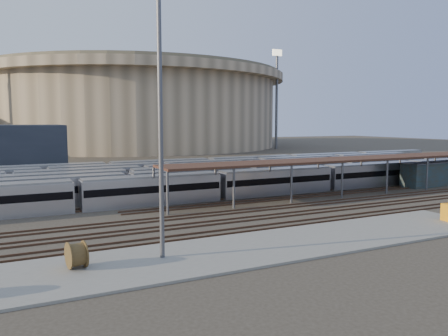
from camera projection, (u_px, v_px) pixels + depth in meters
name	position (u px, v px, depth m)	size (l,w,h in m)	color
ground	(234.00, 211.00, 52.75)	(420.00, 420.00, 0.00)	#383026
apron	(263.00, 247.00, 37.15)	(50.00, 9.00, 0.20)	gray
subway_trains	(185.00, 178.00, 69.43)	(130.23, 23.90, 3.60)	#A6A5AA
inspection_shed	(353.00, 160.00, 65.35)	(60.30, 6.00, 5.30)	#545459
empty_tracks	(255.00, 218.00, 48.27)	(170.00, 9.62, 0.18)	#4C3323
stadium	(137.00, 108.00, 187.08)	(124.00, 124.00, 32.50)	tan
floodlight_2	(277.00, 96.00, 170.39)	(4.00, 1.00, 38.40)	#545459
floodlight_3	(46.00, 98.00, 189.34)	(4.00, 1.00, 38.40)	#545459
teal_boxcar	(440.00, 174.00, 74.09)	(16.30, 3.15, 3.80)	#1F424F
cable_reel_east	(77.00, 255.00, 31.38)	(1.96, 1.96, 1.09)	brown
yard_light_pole	(160.00, 108.00, 32.73)	(0.81, 0.36, 22.95)	#545459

